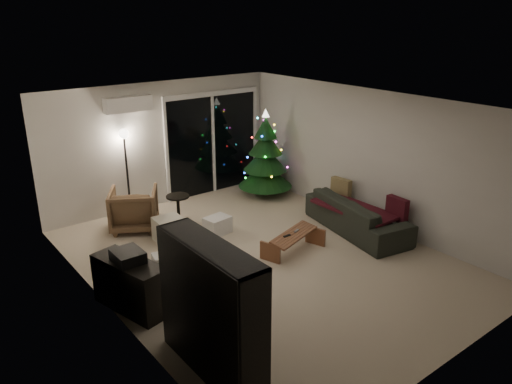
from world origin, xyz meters
The scene contains 18 objects.
room centered at (0.46, 1.49, 1.02)m, with size 6.50×7.51×2.60m.
bookshelf centered at (-2.25, -1.69, 0.77)m, with size 0.39×1.53×1.53m, color black, non-canonical shape.
media_cabinet centered at (-2.25, 0.00, 0.35)m, with size 0.42×1.12×0.70m, color black.
stereo centered at (-2.25, 0.00, 0.78)m, with size 0.36×0.42×0.15m, color black.
armchair centered at (-1.08, 2.39, 0.38)m, with size 0.82×0.84×0.77m, color brown.
ottoman centered at (-0.84, 1.53, 0.21)m, with size 0.47×0.47×0.42m, color beige.
cardboard_box_a centered at (-1.39, 0.66, 0.13)m, with size 0.37×0.28×0.26m, color white.
cardboard_box_b centered at (0.00, 1.30, 0.15)m, with size 0.44×0.33×0.31m, color white.
side_table centered at (-0.31, 2.14, 0.27)m, with size 0.43×0.43×0.54m, color black.
floor_lamp centered at (-0.83, 3.14, 0.81)m, with size 0.26×0.26×1.63m, color black.
sofa centered at (2.05, -0.18, 0.31)m, with size 2.15×0.84×0.63m, color #262924.
sofa_throw centered at (1.95, -0.18, 0.46)m, with size 0.67×1.55×0.05m, color #3E1016.
cushion_a centered at (2.30, 0.47, 0.57)m, with size 0.12×0.41×0.41m, color #887851.
cushion_b centered at (2.30, -0.83, 0.57)m, with size 0.12×0.41×0.41m, color #3E1016.
coffee_table centered at (0.56, -0.12, 0.17)m, with size 1.06×0.37×0.34m, color brown, non-canonical shape.
remote_a centered at (0.41, -0.12, 0.35)m, with size 0.13×0.04×0.02m, color black.
remote_b centered at (0.66, -0.07, 0.35)m, with size 0.12×0.04×0.02m, color slate.
christmas_tree centered at (1.92, 2.31, 0.94)m, with size 1.16×1.16×1.87m, color #123916.
Camera 1 is at (-4.50, -5.60, 3.78)m, focal length 35.00 mm.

